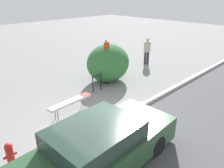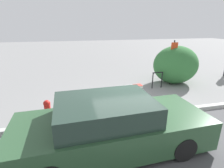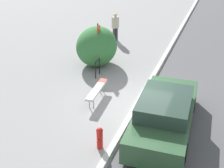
# 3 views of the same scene
# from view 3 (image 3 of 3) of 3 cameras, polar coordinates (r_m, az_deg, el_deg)

# --- Properties ---
(ground_plane) EXTENTS (60.00, 60.00, 0.00)m
(ground_plane) POSITION_cam_3_polar(r_m,az_deg,el_deg) (12.39, 4.36, -4.36)
(ground_plane) COLOR gray
(curb) EXTENTS (60.00, 0.20, 0.13)m
(curb) POSITION_cam_3_polar(r_m,az_deg,el_deg) (12.36, 4.37, -4.10)
(curb) COLOR #B7B7B2
(curb) RESTS_ON ground_plane
(bench) EXTENTS (1.92, 0.43, 0.54)m
(bench) POSITION_cam_3_polar(r_m,az_deg,el_deg) (12.70, -2.78, -1.02)
(bench) COLOR gray
(bench) RESTS_ON ground_plane
(bike_rack) EXTENTS (0.55, 0.05, 0.83)m
(bike_rack) POSITION_cam_3_polar(r_m,az_deg,el_deg) (14.73, -2.67, 3.20)
(bike_rack) COLOR black
(bike_rack) RESTS_ON ground_plane
(sign_post) EXTENTS (0.36, 0.08, 2.30)m
(sign_post) POSITION_cam_3_polar(r_m,az_deg,el_deg) (15.33, -2.52, 7.72)
(sign_post) COLOR black
(sign_post) RESTS_ON ground_plane
(fire_hydrant) EXTENTS (0.36, 0.22, 0.77)m
(fire_hydrant) POSITION_cam_3_polar(r_m,az_deg,el_deg) (10.08, -2.26, -9.68)
(fire_hydrant) COLOR red
(fire_hydrant) RESTS_ON ground_plane
(shrub_hedge) EXTENTS (2.39, 2.01, 2.00)m
(shrub_hedge) POSITION_cam_3_polar(r_m,az_deg,el_deg) (15.86, -2.80, 6.90)
(shrub_hedge) COLOR #337038
(shrub_hedge) RESTS_ON ground_plane
(pedestrian) EXTENTS (0.44, 0.42, 1.73)m
(pedestrian) POSITION_cam_3_polar(r_m,az_deg,el_deg) (19.44, 0.61, 10.51)
(pedestrian) COLOR #333338
(pedestrian) RESTS_ON ground_plane
(parked_car_near) EXTENTS (4.85, 2.01, 1.38)m
(parked_car_near) POSITION_cam_3_polar(r_m,az_deg,el_deg) (10.93, 9.60, -5.43)
(parked_car_near) COLOR black
(parked_car_near) RESTS_ON ground_plane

